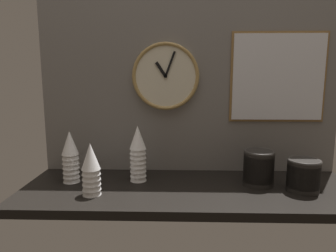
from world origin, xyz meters
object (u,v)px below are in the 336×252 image
cup_stack_left (91,169)px  wall_clock (166,76)px  bowl_stack_far_right (303,174)px  menu_board (278,77)px  cup_stack_center_left (138,153)px  bowl_stack_right (259,167)px  cup_stack_far_left (70,157)px

cup_stack_left → wall_clock: wall_clock is taller
cup_stack_left → wall_clock: size_ratio=0.66×
bowl_stack_far_right → menu_board: menu_board is taller
cup_stack_center_left → cup_stack_left: bearing=-134.3°
cup_stack_left → bowl_stack_far_right: cup_stack_left is taller
cup_stack_center_left → bowl_stack_far_right: bearing=-8.4°
bowl_stack_right → menu_board: size_ratio=0.34×
cup_stack_center_left → bowl_stack_right: bearing=-4.0°
bowl_stack_far_right → wall_clock: (-64.21, 27.51, 44.37)cm
cup_stack_far_left → cup_stack_left: bearing=-47.5°
cup_stack_center_left → wall_clock: 43.42cm
wall_clock → menu_board: size_ratio=0.71×
cup_stack_far_left → cup_stack_left: 22.03cm
cup_stack_far_left → bowl_stack_far_right: cup_stack_far_left is taller
cup_stack_left → bowl_stack_right: 78.85cm
cup_stack_center_left → cup_stack_left: cup_stack_center_left is taller
cup_stack_left → menu_board: size_ratio=0.47×
bowl_stack_right → bowl_stack_far_right: size_ratio=1.14×
cup_stack_center_left → cup_stack_left: 26.44cm
bowl_stack_far_right → cup_stack_center_left: bearing=171.6°
wall_clock → bowl_stack_right: bearing=-23.9°
bowl_stack_far_right → menu_board: 52.46cm
bowl_stack_far_right → wall_clock: 82.75cm
cup_stack_center_left → cup_stack_far_left: size_ratio=1.09×
cup_stack_far_left → cup_stack_center_left: bearing=4.5°
cup_stack_center_left → bowl_stack_far_right: size_ratio=1.89×
cup_stack_far_left → menu_board: bearing=10.5°
cup_stack_left → bowl_stack_far_right: 96.27cm
cup_stack_center_left → wall_clock: wall_clock is taller
cup_stack_left → wall_clock: bearing=47.8°
cup_stack_far_left → bowl_stack_far_right: 111.21cm
cup_stack_center_left → bowl_stack_right: 59.41cm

